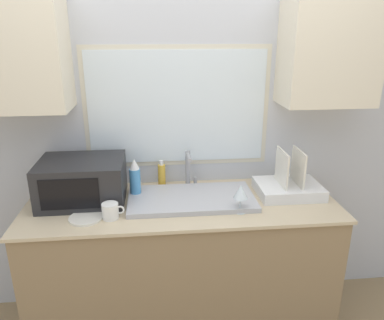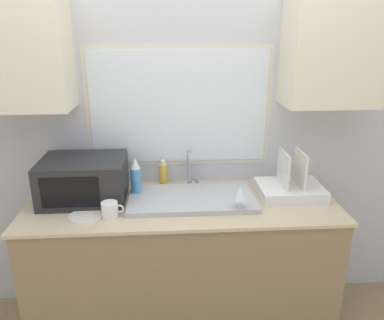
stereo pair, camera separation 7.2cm
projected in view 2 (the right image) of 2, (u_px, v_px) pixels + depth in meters
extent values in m
cube|color=#8C7251|center=(183.00, 267.00, 2.43)|extent=(1.85, 0.66, 0.90)
cube|color=#C6B28E|center=(182.00, 203.00, 2.28)|extent=(1.88, 0.69, 0.02)
cube|color=silver|center=(180.00, 126.00, 2.49)|extent=(6.00, 0.06, 2.60)
cube|color=beige|center=(179.00, 107.00, 2.42)|extent=(1.20, 0.01, 0.78)
cube|color=silver|center=(179.00, 108.00, 2.41)|extent=(1.14, 0.01, 0.72)
cube|color=beige|center=(18.00, 52.00, 2.09)|extent=(0.55, 0.32, 0.65)
cube|color=beige|center=(333.00, 50.00, 2.20)|extent=(0.55, 0.32, 0.65)
cube|color=#B2B2B7|center=(192.00, 199.00, 2.29)|extent=(0.77, 0.41, 0.03)
cylinder|color=#99999E|center=(189.00, 169.00, 2.47)|extent=(0.03, 0.03, 0.25)
cylinder|color=#99999E|center=(190.00, 157.00, 2.36)|extent=(0.03, 0.15, 0.03)
cylinder|color=#99999E|center=(197.00, 181.00, 2.50)|extent=(0.02, 0.02, 0.06)
cube|color=#232326|center=(84.00, 179.00, 2.28)|extent=(0.50, 0.39, 0.26)
cube|color=black|center=(70.00, 193.00, 2.09)|extent=(0.33, 0.01, 0.18)
cube|color=white|center=(290.00, 190.00, 2.36)|extent=(0.40, 0.31, 0.07)
cube|color=silver|center=(283.00, 169.00, 2.30)|extent=(0.01, 0.22, 0.22)
cube|color=silver|center=(300.00, 169.00, 2.31)|extent=(0.01, 0.22, 0.22)
cylinder|color=#4C99D8|center=(136.00, 182.00, 2.32)|extent=(0.07, 0.07, 0.19)
cone|color=silver|center=(135.00, 163.00, 2.28)|extent=(0.06, 0.06, 0.07)
cylinder|color=gold|center=(163.00, 175.00, 2.49)|extent=(0.05, 0.05, 0.15)
cylinder|color=white|center=(163.00, 162.00, 2.46)|extent=(0.03, 0.03, 0.03)
cylinder|color=white|center=(110.00, 210.00, 2.08)|extent=(0.09, 0.09, 0.09)
torus|color=white|center=(120.00, 209.00, 2.08)|extent=(0.05, 0.01, 0.05)
cylinder|color=silver|center=(239.00, 212.00, 2.14)|extent=(0.07, 0.07, 0.00)
cylinder|color=silver|center=(240.00, 206.00, 2.13)|extent=(0.01, 0.01, 0.08)
cone|color=silver|center=(240.00, 192.00, 2.10)|extent=(0.08, 0.08, 0.08)
cylinder|color=silver|center=(86.00, 216.00, 2.09)|extent=(0.19, 0.19, 0.01)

